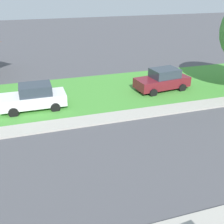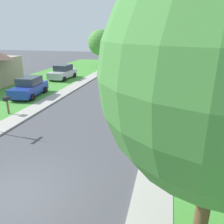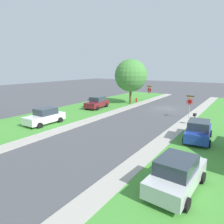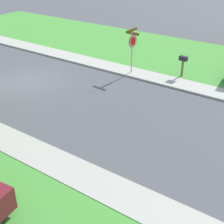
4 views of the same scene
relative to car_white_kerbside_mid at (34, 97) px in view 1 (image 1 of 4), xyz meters
The scene contains 4 objects.
sidewalk_east 4.64m from the car_white_kerbside_mid, 129.66° to the right, with size 1.40×56.00×0.10m, color #ADA89E.
lawn_east 4.03m from the car_white_kerbside_mid, 63.07° to the right, with size 8.00×56.00×0.08m, color #479338.
car_white_kerbside_mid is the anchor object (origin of this frame).
car_maroon_across_road 9.97m from the car_white_kerbside_mid, 86.10° to the right, with size 2.41×4.48×1.76m.
Camera 1 is at (-10.47, 15.70, 7.90)m, focal length 44.46 mm.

